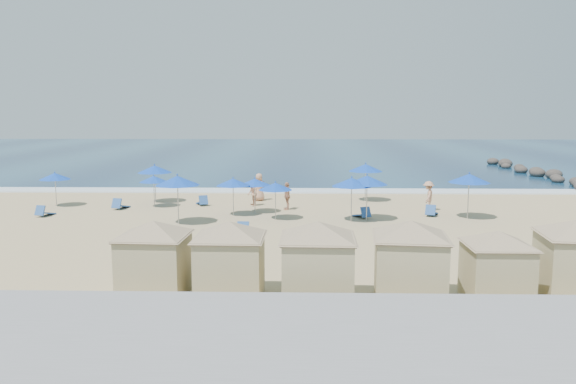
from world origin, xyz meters
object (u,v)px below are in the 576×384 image
object	(u,v)px
rock_jetty	(543,174)
umbrella_4	(233,182)
umbrella_8	(366,168)
umbrella_2	(177,181)
beachgoer_0	(252,193)
cabana_1	(230,251)
umbrella_10	(469,178)
beachgoer_2	(428,196)
trash_bin	(222,251)
umbrella_0	(55,176)
umbrella_9	(367,180)
umbrella_3	(155,169)
umbrella_1	(154,179)
cabana_0	(154,249)
cabana_2	(318,253)
umbrella_7	(352,182)
cabana_4	(497,258)
beachgoer_1	(287,196)
cabana_3	(410,251)
umbrella_5	(275,186)
beachgoer_3	(259,187)
umbrella_6	(255,182)

from	to	relation	value
rock_jetty	umbrella_4	world-z (taller)	umbrella_4
umbrella_4	umbrella_8	bearing A→B (deg)	33.48
umbrella_2	beachgoer_0	distance (m)	7.11
umbrella_8	beachgoer_0	distance (m)	7.87
cabana_1	umbrella_4	xyz separation A→B (m)	(-1.71, 14.70, 0.35)
umbrella_10	beachgoer_2	bearing A→B (deg)	124.90
trash_bin	umbrella_0	size ratio (longest dim) A/B	0.40
umbrella_4	umbrella_9	distance (m)	7.72
umbrella_9	umbrella_3	bearing A→B (deg)	156.27
umbrella_0	umbrella_2	distance (m)	10.62
umbrella_3	umbrella_8	distance (m)	14.09
cabana_1	beachgoer_2	distance (m)	19.32
umbrella_1	umbrella_9	bearing A→B (deg)	-17.41
umbrella_8	beachgoer_2	xyz separation A→B (m)	(3.43, -3.65, -1.36)
trash_bin	umbrella_1	world-z (taller)	umbrella_1
cabana_0	umbrella_9	bearing A→B (deg)	57.60
cabana_2	umbrella_10	world-z (taller)	cabana_2
umbrella_0	umbrella_8	xyz separation A→B (m)	(20.02, 2.55, 0.34)
umbrella_7	umbrella_8	distance (m)	7.24
cabana_4	beachgoer_1	xyz separation A→B (m)	(-7.10, 16.91, -0.62)
cabana_0	umbrella_9	xyz separation A→B (m)	(8.40, 13.23, 0.67)
umbrella_2	cabana_3	bearing A→B (deg)	-50.71
cabana_0	umbrella_4	xyz separation A→B (m)	(0.79, 14.50, 0.37)
umbrella_10	cabana_0	bearing A→B (deg)	-135.64
cabana_1	umbrella_5	xyz separation A→B (m)	(0.81, 13.54, 0.27)
cabana_4	beachgoer_1	distance (m)	18.35
umbrella_8	umbrella_10	size ratio (longest dim) A/B	0.99
rock_jetty	beachgoer_3	size ratio (longest dim) A/B	14.21
beachgoer_3	cabana_2	bearing A→B (deg)	86.54
cabana_2	umbrella_4	bearing A→B (deg)	106.58
umbrella_10	beachgoer_3	distance (m)	13.85
umbrella_8	beachgoer_1	size ratio (longest dim) A/B	1.54
beachgoer_2	beachgoer_3	world-z (taller)	beachgoer_3
cabana_4	beachgoer_3	world-z (taller)	cabana_4
beachgoer_0	beachgoer_2	world-z (taller)	beachgoer_2
umbrella_8	umbrella_9	distance (m)	6.77
cabana_0	beachgoer_0	world-z (taller)	cabana_0
umbrella_6	beachgoer_0	xyz separation A→B (m)	(-0.37, 2.51, -1.06)
umbrella_8	beachgoer_2	world-z (taller)	umbrella_8
rock_jetty	cabana_3	world-z (taller)	cabana_3
cabana_0	umbrella_5	xyz separation A→B (m)	(3.31, 13.34, 0.29)
umbrella_0	umbrella_6	size ratio (longest dim) A/B	1.04
umbrella_2	umbrella_6	world-z (taller)	umbrella_2
umbrella_6	umbrella_10	xyz separation A→B (m)	(12.22, -1.56, 0.45)
umbrella_7	umbrella_4	bearing A→B (deg)	166.63
umbrella_4	cabana_3	bearing A→B (deg)	-63.48
umbrella_0	umbrella_6	xyz separation A→B (m)	(12.93, -1.98, -0.07)
umbrella_10	beachgoer_2	distance (m)	3.28
umbrella_0	umbrella_8	size ratio (longest dim) A/B	0.85
umbrella_10	trash_bin	bearing A→B (deg)	-142.79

